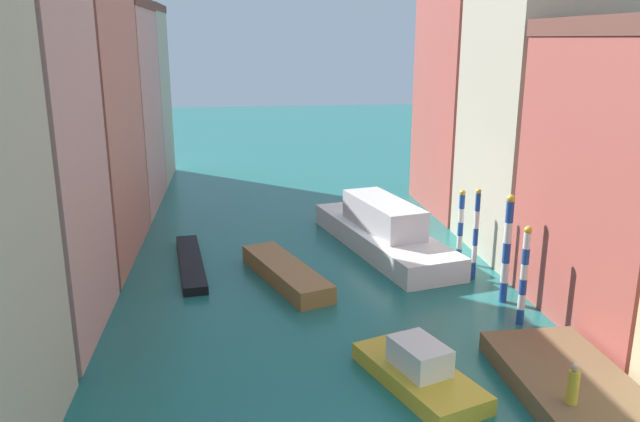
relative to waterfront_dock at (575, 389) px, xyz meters
name	(u,v)px	position (x,y,z in m)	size (l,w,h in m)	color
ground_plane	(300,232)	(-7.44, 20.35, -0.38)	(154.00, 154.00, 0.00)	#1E6B66
building_left_2	(66,91)	(-20.13, 17.51, 8.88)	(6.23, 11.34, 18.51)	#C6705B
building_left_3	(109,106)	(-20.13, 28.46, 6.94)	(6.23, 10.30, 14.61)	tan
building_left_4	(130,95)	(-20.13, 37.52, 6.96)	(6.23, 7.82, 14.65)	#BCB299
building_right_2	(539,88)	(5.25, 15.15, 8.97)	(6.23, 8.60, 18.67)	#BCB299
building_right_3	(476,74)	(5.25, 24.56, 9.22)	(6.23, 9.62, 19.19)	#B25147
waterfront_dock	(575,389)	(0.00, 0.00, 0.00)	(3.81, 7.66, 0.76)	brown
person_on_dock	(573,385)	(-0.92, -1.36, 1.02)	(0.36, 0.36, 1.38)	gold
mooring_pole_0	(524,275)	(0.72, 5.83, 1.88)	(0.34, 0.34, 4.42)	#1E479E
mooring_pole_1	(507,248)	(0.94, 8.17, 2.27)	(0.39, 0.39, 5.18)	#1E479E
mooring_pole_2	(476,234)	(0.61, 11.14, 2.05)	(0.28, 0.28, 4.77)	#1E479E
mooring_pole_3	(461,225)	(0.73, 13.63, 1.73)	(0.33, 0.33, 4.12)	#1E479E
vaporetto_white	(383,231)	(-2.94, 16.42, 0.70)	(6.44, 13.27, 2.93)	white
gondola_black	(191,263)	(-13.92, 14.82, -0.15)	(2.25, 8.50, 0.46)	black
motorboat_0	(419,371)	(-5.04, 1.58, 0.16)	(4.01, 5.95, 1.63)	gold
motorboat_1	(286,273)	(-8.98, 12.07, 0.07)	(4.27, 7.76, 0.90)	olive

